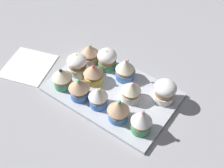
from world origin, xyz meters
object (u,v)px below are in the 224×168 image
cupcake_5 (77,64)px  cupcake_6 (94,73)px  cupcake_3 (118,110)px  cupcake_9 (107,59)px  cupcake_10 (125,69)px  cupcake_11 (165,91)px  cupcake_1 (79,88)px  napkin (28,66)px  cupcake_2 (99,97)px  cupcake_7 (131,90)px  cupcake_8 (90,53)px  cupcake_0 (62,78)px  cupcake_4 (142,121)px  baking_tray (112,92)px

cupcake_5 → cupcake_6: (6.42, 0.06, -0.23)cm
cupcake_3 → cupcake_9: (-14.62, 14.64, -0.25)cm
cupcake_10 → cupcake_11: bearing=-2.7°
cupcake_1 → napkin: cupcake_1 is taller
cupcake_1 → cupcake_2: cupcake_2 is taller
cupcake_7 → cupcake_11: bearing=33.9°
cupcake_2 → cupcake_8: bearing=136.9°
cupcake_2 → cupcake_11: 18.84cm
cupcake_0 → cupcake_3: size_ratio=0.95×
cupcake_5 → cupcake_3: bearing=-19.4°
cupcake_0 → cupcake_5: same height
cupcake_7 → cupcake_9: same height
cupcake_6 → cupcake_7: bearing=2.6°
cupcake_0 → cupcake_7: 20.95cm
cupcake_1 → cupcake_3: 13.69cm
cupcake_6 → cupcake_11: cupcake_11 is taller
cupcake_7 → cupcake_10: bearing=135.7°
cupcake_2 → cupcake_9: 16.02cm
cupcake_5 → cupcake_4: bearing=-13.8°
cupcake_5 → cupcake_11: bearing=12.3°
cupcake_8 → cupcake_0: bearing=-88.9°
baking_tray → cupcake_8: size_ratio=5.37×
baking_tray → cupcake_9: 11.24cm
cupcake_0 → cupcake_10: (13.22, 13.91, 0.17)cm
cupcake_4 → cupcake_9: 25.88cm
cupcake_2 → cupcake_5: (-13.80, 6.71, -0.23)cm
cupcake_0 → cupcake_7: bearing=22.0°
cupcake_11 → cupcake_2: bearing=-137.4°
cupcake_6 → cupcake_8: 8.91cm
cupcake_4 → cupcake_10: cupcake_4 is taller
cupcake_0 → cupcake_8: 13.42cm
cupcake_5 → cupcake_7: bearing=1.9°
cupcake_8 → napkin: bearing=-140.9°
cupcake_8 → cupcake_3: bearing=-33.0°
cupcake_9 → cupcake_11: cupcake_9 is taller
cupcake_0 → cupcake_5: bearing=91.9°
cupcake_5 → cupcake_10: size_ratio=0.93×
cupcake_9 → cupcake_1: bearing=-86.4°
cupcake_8 → cupcake_9: cupcake_9 is taller
baking_tray → cupcake_9: cupcake_9 is taller
cupcake_10 → napkin: 32.89cm
baking_tray → napkin: size_ratio=2.47×
cupcake_4 → napkin: cupcake_4 is taller
cupcake_11 → napkin: cupcake_11 is taller
cupcake_2 → napkin: 30.29cm
cupcake_2 → cupcake_5: size_ratio=1.07×
cupcake_4 → napkin: 44.19cm
cupcake_4 → cupcake_5: size_ratio=1.15×
napkin → baking_tray: bearing=12.9°
napkin → cupcake_10: bearing=24.7°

